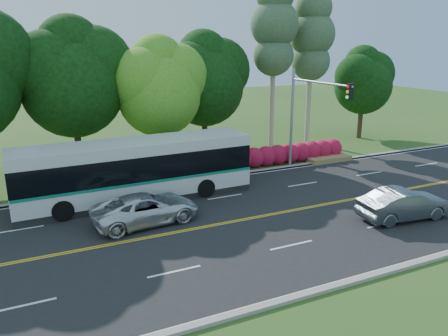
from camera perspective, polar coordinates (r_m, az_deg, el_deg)
name	(u,v)px	position (r m, az deg, el deg)	size (l,w,h in m)	color
ground	(262,216)	(22.98, 4.99, -6.32)	(120.00, 120.00, 0.00)	#2F541C
road	(262,216)	(22.97, 4.99, -6.30)	(60.00, 14.00, 0.02)	black
curb_north	(208,178)	(28.98, -2.06, -1.29)	(60.00, 0.30, 0.15)	gray
curb_south	(356,280)	(17.77, 16.90, -13.87)	(60.00, 0.30, 0.15)	gray
grass_verge	(198,171)	(30.62, -3.42, -0.39)	(60.00, 4.00, 0.10)	#2F541C
lane_markings	(260,216)	(22.93, 4.79, -6.31)	(57.60, 13.82, 0.00)	gold
tree_row	(108,73)	(31.02, -14.93, 11.88)	(44.70, 9.10, 13.84)	black
bougainvillea_hedge	(291,154)	(32.97, 8.80, 1.85)	(9.50, 2.25, 1.50)	#A80E1F
traffic_signal	(308,106)	(29.62, 10.97, 7.93)	(0.42, 6.10, 7.00)	#93959B
transit_bus	(136,171)	(25.12, -11.43, -0.43)	(13.25, 3.20, 3.45)	silver
sedan	(404,204)	(24.10, 22.50, -4.39)	(1.68, 4.81, 1.59)	#545E66
suv	(146,209)	(22.19, -10.15, -5.23)	(2.46, 5.35, 1.49)	silver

